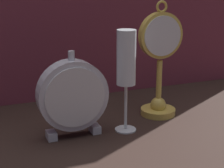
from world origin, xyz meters
TOP-DOWN VIEW (x-y plane):
  - ground_plane at (0.00, 0.00)m, footprint 4.00×4.00m
  - pocket_watch_on_stand at (0.14, 0.10)m, footprint 0.11×0.09m
  - mantel_clock_silver at (-0.10, 0.05)m, footprint 0.16×0.04m
  - champagne_flute at (0.02, 0.04)m, footprint 0.05×0.05m

SIDE VIEW (x-z plane):
  - ground_plane at x=0.00m, z-range 0.00..0.00m
  - mantel_clock_silver at x=-0.10m, z-range 0.00..0.19m
  - pocket_watch_on_stand at x=0.14m, z-range -0.02..0.27m
  - champagne_flute at x=0.02m, z-range 0.04..0.27m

